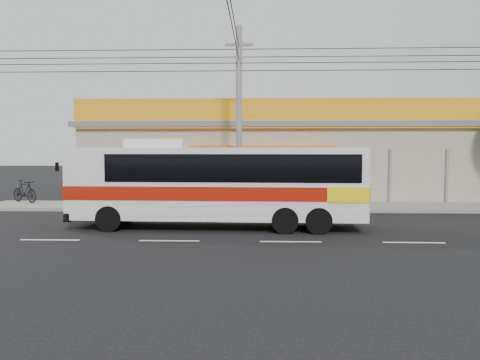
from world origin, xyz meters
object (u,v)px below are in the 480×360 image
at_px(coach_bus, 221,181).
at_px(motorbike_red, 132,198).
at_px(motorbike_dark, 25,191).
at_px(utility_pole, 239,59).

xyz_separation_m(coach_bus, motorbike_red, (-4.82, 5.11, -1.23)).
distance_m(motorbike_red, motorbike_dark, 6.41).
bearing_deg(motorbike_dark, motorbike_red, -74.37).
distance_m(coach_bus, motorbike_red, 7.13).
bearing_deg(motorbike_dark, coach_bus, -91.54).
bearing_deg(motorbike_red, coach_bus, -149.68).
relative_size(motorbike_dark, utility_pole, 0.06).
relative_size(coach_bus, utility_pole, 0.33).
height_order(coach_bus, utility_pole, utility_pole).
xyz_separation_m(motorbike_dark, utility_pole, (11.54, -2.11, 6.49)).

